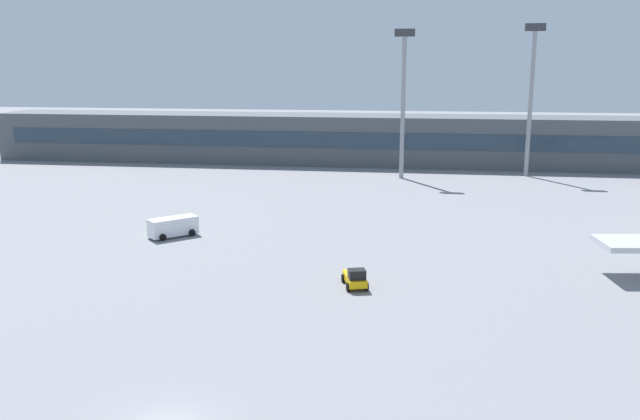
{
  "coord_description": "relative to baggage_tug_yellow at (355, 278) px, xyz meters",
  "views": [
    {
      "loc": [
        12.58,
        -30.26,
        18.45
      ],
      "look_at": [
        2.18,
        40.0,
        3.0
      ],
      "focal_mm": 37.99,
      "sensor_mm": 36.0,
      "label": 1
    }
  ],
  "objects": [
    {
      "name": "service_van_white",
      "position": [
        -21.22,
        14.06,
        0.31
      ],
      "size": [
        5.09,
        5.1,
        2.08
      ],
      "color": "white",
      "rests_on": "ground_plane"
    },
    {
      "name": "floodlight_tower_east",
      "position": [
        22.72,
        61.49,
        13.54
      ],
      "size": [
        3.2,
        0.8,
        24.67
      ],
      "color": "gray",
      "rests_on": "ground_plane"
    },
    {
      "name": "baggage_tug_yellow",
      "position": [
        0.0,
        0.0,
        0.0
      ],
      "size": [
        2.6,
        3.88,
        1.75
      ],
      "color": "#F2B20C",
      "rests_on": "ground_plane"
    },
    {
      "name": "floodlight_tower_west",
      "position": [
        2.14,
        56.22,
        13.05
      ],
      "size": [
        3.2,
        0.8,
        23.72
      ],
      "color": "gray",
      "rests_on": "ground_plane"
    },
    {
      "name": "ground_plane",
      "position": [
        -7.57,
        16.16,
        -0.8
      ],
      "size": [
        400.0,
        400.0,
        0.0
      ],
      "primitive_type": "plane",
      "color": "gray"
    },
    {
      "name": "terminal_building",
      "position": [
        -7.57,
        71.93,
        3.7
      ],
      "size": [
        136.07,
        12.13,
        9.0
      ],
      "color": "#4C5156",
      "rests_on": "ground_plane"
    }
  ]
}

